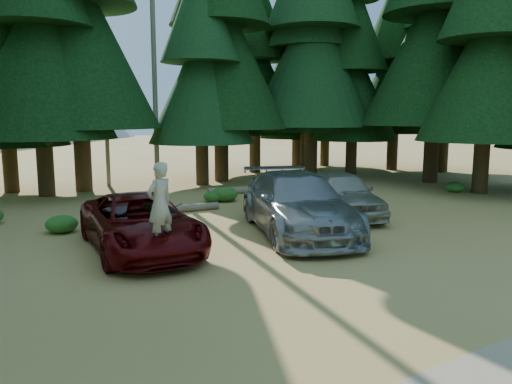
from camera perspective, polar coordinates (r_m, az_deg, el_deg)
ground at (r=12.52m, az=9.67°, el=-7.58°), size 160.00×160.00×0.00m
forest_belt_north at (r=25.50m, az=-13.24°, el=0.60°), size 36.00×7.00×22.00m
snag_front at (r=25.19m, az=-11.57°, el=14.25°), size 0.24×0.24×12.00m
snag_back at (r=25.92m, az=-16.92°, el=11.67°), size 0.20×0.20×10.00m
red_pickup at (r=13.27m, az=-13.08°, el=-3.48°), size 2.93×5.50×1.47m
silver_minivan_center at (r=14.91m, az=4.75°, el=-1.32°), size 4.48×6.67×1.80m
silver_minivan_right at (r=17.63m, az=9.67°, el=-0.19°), size 3.43×5.05×1.60m
frisbee_player at (r=11.24m, az=-10.93°, el=-1.35°), size 0.80×0.67×1.88m
log_left at (r=18.26m, az=-9.85°, el=-2.01°), size 3.77×0.55×0.27m
log_mid at (r=22.28m, az=4.73°, el=-0.02°), size 2.50×2.01×0.24m
log_right at (r=22.86m, az=0.56°, el=0.32°), size 4.85×1.51×0.32m
shrub_left at (r=16.14m, az=-21.32°, el=-3.43°), size 0.95×0.95×0.52m
shrub_center_left at (r=17.68m, az=-14.43°, el=-1.72°), size 1.35×1.35×0.74m
shrub_center_right at (r=20.44m, az=-4.89°, el=-0.52°), size 0.81×0.81×0.45m
shrub_right at (r=20.55m, az=-3.61°, el=-0.24°), size 1.09×1.09×0.60m
shrub_far_right at (r=24.21m, az=8.91°, el=1.10°), size 1.21×1.21×0.67m
shrub_edge_east at (r=24.74m, az=21.79°, el=0.53°), size 0.87×0.87×0.48m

